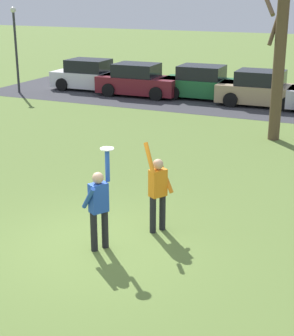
{
  "coord_description": "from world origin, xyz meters",
  "views": [
    {
      "loc": [
        5.09,
        -8.66,
        5.01
      ],
      "look_at": [
        0.57,
        1.46,
        1.33
      ],
      "focal_mm": 57.09,
      "sensor_mm": 36.0,
      "label": 1
    }
  ],
  "objects_px": {
    "parked_car_maroon": "(139,81)",
    "bare_tree_tall": "(281,56)",
    "parked_car_tan": "(262,90)",
    "lamppost_by_lot": "(15,42)",
    "parked_car_green": "(203,84)",
    "frisbee_disc": "(107,149)",
    "parked_car_white": "(91,76)",
    "person_catcher": "(99,204)",
    "person_defender": "(158,189)"
  },
  "relations": [
    {
      "from": "frisbee_disc",
      "to": "parked_car_maroon",
      "type": "distance_m",
      "value": 16.79
    },
    {
      "from": "person_catcher",
      "to": "parked_car_tan",
      "type": "height_order",
      "value": "person_catcher"
    },
    {
      "from": "parked_car_maroon",
      "to": "bare_tree_tall",
      "type": "bearing_deg",
      "value": -36.55
    },
    {
      "from": "person_catcher",
      "to": "parked_car_white",
      "type": "xyz_separation_m",
      "value": [
        -9.42,
        16.11,
        -0.25
      ]
    },
    {
      "from": "person_defender",
      "to": "bare_tree_tall",
      "type": "bearing_deg",
      "value": -155.22
    },
    {
      "from": "parked_car_tan",
      "to": "bare_tree_tall",
      "type": "relative_size",
      "value": 0.74
    },
    {
      "from": "frisbee_disc",
      "to": "lamppost_by_lot",
      "type": "distance_m",
      "value": 18.51
    },
    {
      "from": "parked_car_white",
      "to": "bare_tree_tall",
      "type": "relative_size",
      "value": 0.74
    },
    {
      "from": "person_catcher",
      "to": "lamppost_by_lot",
      "type": "distance_m",
      "value": 18.64
    },
    {
      "from": "parked_car_maroon",
      "to": "parked_car_green",
      "type": "distance_m",
      "value": 3.26
    },
    {
      "from": "frisbee_disc",
      "to": "lamppost_by_lot",
      "type": "xyz_separation_m",
      "value": [
        -12.5,
        13.64,
        0.49
      ]
    },
    {
      "from": "person_catcher",
      "to": "bare_tree_tall",
      "type": "height_order",
      "value": "bare_tree_tall"
    },
    {
      "from": "parked_car_green",
      "to": "bare_tree_tall",
      "type": "relative_size",
      "value": 0.74
    },
    {
      "from": "parked_car_maroon",
      "to": "lamppost_by_lot",
      "type": "distance_m",
      "value": 6.54
    },
    {
      "from": "parked_car_maroon",
      "to": "frisbee_disc",
      "type": "bearing_deg",
      "value": -68.35
    },
    {
      "from": "parked_car_maroon",
      "to": "parked_car_tan",
      "type": "height_order",
      "value": "same"
    },
    {
      "from": "parked_car_maroon",
      "to": "bare_tree_tall",
      "type": "relative_size",
      "value": 0.74
    },
    {
      "from": "parked_car_green",
      "to": "lamppost_by_lot",
      "type": "distance_m",
      "value": 9.69
    },
    {
      "from": "parked_car_white",
      "to": "parked_car_tan",
      "type": "bearing_deg",
      "value": -3.96
    },
    {
      "from": "parked_car_tan",
      "to": "frisbee_disc",
      "type": "bearing_deg",
      "value": -90.12
    },
    {
      "from": "parked_car_maroon",
      "to": "bare_tree_tall",
      "type": "distance_m",
      "value": 9.97
    },
    {
      "from": "parked_car_green",
      "to": "bare_tree_tall",
      "type": "bearing_deg",
      "value": -53.94
    },
    {
      "from": "bare_tree_tall",
      "to": "person_catcher",
      "type": "bearing_deg",
      "value": -98.83
    },
    {
      "from": "parked_car_white",
      "to": "parked_car_green",
      "type": "relative_size",
      "value": 1.0
    },
    {
      "from": "parked_car_green",
      "to": "lamppost_by_lot",
      "type": "relative_size",
      "value": 0.97
    },
    {
      "from": "person_catcher",
      "to": "frisbee_disc",
      "type": "bearing_deg",
      "value": -0.0
    },
    {
      "from": "parked_car_maroon",
      "to": "parked_car_tan",
      "type": "xyz_separation_m",
      "value": [
        6.21,
        0.05,
        0.0
      ]
    },
    {
      "from": "person_catcher",
      "to": "bare_tree_tall",
      "type": "distance_m",
      "value": 10.29
    },
    {
      "from": "person_defender",
      "to": "parked_car_green",
      "type": "relative_size",
      "value": 0.49
    },
    {
      "from": "parked_car_white",
      "to": "lamppost_by_lot",
      "type": "bearing_deg",
      "value": -143.71
    },
    {
      "from": "parked_car_white",
      "to": "person_catcher",
      "type": "bearing_deg",
      "value": -60.89
    },
    {
      "from": "parked_car_green",
      "to": "person_defender",
      "type": "bearing_deg",
      "value": -76.5
    },
    {
      "from": "bare_tree_tall",
      "to": "lamppost_by_lot",
      "type": "distance_m",
      "value": 14.47
    },
    {
      "from": "person_defender",
      "to": "parked_car_white",
      "type": "xyz_separation_m",
      "value": [
        -10.15,
        14.84,
        -0.25
      ]
    },
    {
      "from": "parked_car_maroon",
      "to": "bare_tree_tall",
      "type": "xyz_separation_m",
      "value": [
        7.93,
        -5.63,
        2.19
      ]
    },
    {
      "from": "parked_car_white",
      "to": "parked_car_maroon",
      "type": "height_order",
      "value": "same"
    },
    {
      "from": "frisbee_disc",
      "to": "parked_car_tan",
      "type": "distance_m",
      "value": 15.53
    },
    {
      "from": "parked_car_white",
      "to": "parked_car_tan",
      "type": "height_order",
      "value": "same"
    },
    {
      "from": "parked_car_green",
      "to": "parked_car_tan",
      "type": "xyz_separation_m",
      "value": [
        3.0,
        -0.54,
        0.0
      ]
    },
    {
      "from": "parked_car_maroon",
      "to": "lamppost_by_lot",
      "type": "xyz_separation_m",
      "value": [
        -6.01,
        -1.79,
        1.86
      ]
    },
    {
      "from": "person_catcher",
      "to": "parked_car_maroon",
      "type": "relative_size",
      "value": 0.5
    },
    {
      "from": "person_catcher",
      "to": "parked_car_maroon",
      "type": "distance_m",
      "value": 16.88
    },
    {
      "from": "parked_car_tan",
      "to": "lamppost_by_lot",
      "type": "distance_m",
      "value": 12.49
    },
    {
      "from": "person_catcher",
      "to": "bare_tree_tall",
      "type": "relative_size",
      "value": 0.37
    },
    {
      "from": "bare_tree_tall",
      "to": "lamppost_by_lot",
      "type": "bearing_deg",
      "value": 164.58
    },
    {
      "from": "bare_tree_tall",
      "to": "frisbee_disc",
      "type": "bearing_deg",
      "value": -98.36
    },
    {
      "from": "parked_car_white",
      "to": "parked_car_tan",
      "type": "xyz_separation_m",
      "value": [
        9.24,
        -0.45,
        0.0
      ]
    },
    {
      "from": "person_defender",
      "to": "bare_tree_tall",
      "type": "distance_m",
      "value": 8.97
    },
    {
      "from": "person_catcher",
      "to": "parked_car_white",
      "type": "distance_m",
      "value": 18.66
    },
    {
      "from": "frisbee_disc",
      "to": "bare_tree_tall",
      "type": "bearing_deg",
      "value": 81.64
    }
  ]
}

